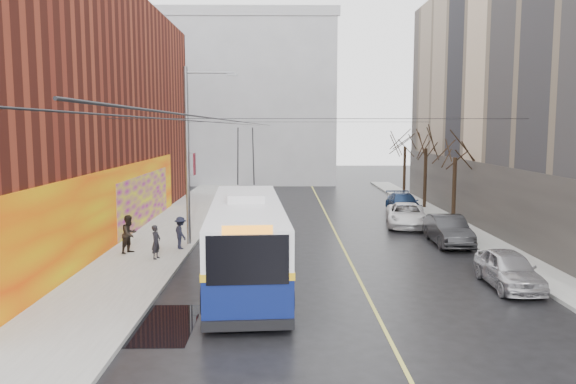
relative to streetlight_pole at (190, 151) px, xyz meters
name	(u,v)px	position (x,y,z in m)	size (l,w,h in m)	color
ground	(329,310)	(6.14, -10.00, -4.85)	(140.00, 140.00, 0.00)	black
sidewalk_left	(164,237)	(-1.86, 2.00, -4.77)	(4.00, 60.00, 0.15)	gray
sidewalk_right	(475,237)	(15.14, 2.00, -4.77)	(2.00, 60.00, 0.15)	gray
lane_line	(335,232)	(7.64, 4.00, -4.84)	(0.12, 50.00, 0.01)	#BFB74C
building_left	(26,110)	(-9.85, 3.99, 2.14)	(12.11, 36.00, 14.00)	#581B11
building_far	(242,100)	(0.14, 34.99, 4.17)	(20.50, 12.10, 18.00)	gray
streetlight_pole	(190,151)	(0.00, 0.00, 0.00)	(2.65, 0.60, 9.00)	slate
catenary_wires	(265,123)	(3.60, 4.77, 1.40)	(18.00, 60.00, 0.22)	black
tree_near	(456,145)	(15.14, 6.00, 0.13)	(3.20, 3.20, 6.40)	black
tree_mid	(426,138)	(15.14, 13.00, 0.41)	(3.20, 3.20, 6.68)	black
tree_far	(405,138)	(15.14, 20.00, 0.30)	(3.20, 3.20, 6.57)	black
puddle	(148,325)	(0.44, -11.36, -4.84)	(2.88, 3.76, 0.01)	black
pigeons_flying	(258,99)	(3.39, 0.17, 2.56)	(3.53, 3.48, 2.31)	slate
trolleybus	(247,238)	(3.16, -6.20, -3.17)	(3.61, 12.85, 6.02)	#0A144B
parked_car_a	(509,269)	(13.14, -7.43, -4.14)	(1.66, 4.13, 1.41)	#B2B1B6
parked_car_b	(448,230)	(13.14, 0.33, -4.10)	(1.59, 4.56, 1.50)	#252527
parked_car_c	(406,215)	(12.17, 5.65, -4.14)	(2.34, 5.07, 1.41)	silver
parked_car_d	(403,203)	(13.14, 11.07, -4.15)	(1.94, 4.78, 1.39)	navy
following_car	(251,209)	(2.56, 8.52, -4.18)	(1.58, 3.94, 1.34)	#9B9CA0
pedestrian_a	(156,242)	(-1.09, -3.27, -3.93)	(0.56, 0.37, 1.53)	black
pedestrian_b	(129,234)	(-2.60, -2.10, -3.80)	(0.88, 0.68, 1.80)	black
pedestrian_c	(181,233)	(-0.36, -1.21, -3.91)	(1.02, 0.59, 1.58)	black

